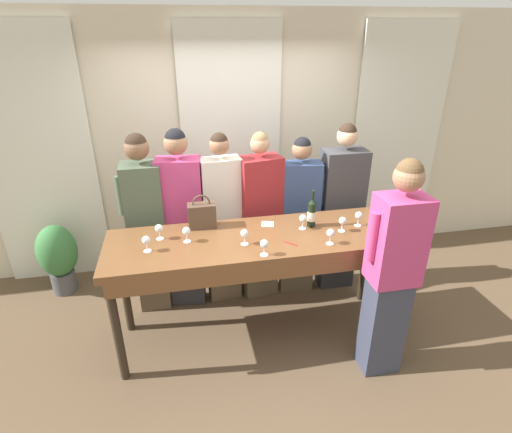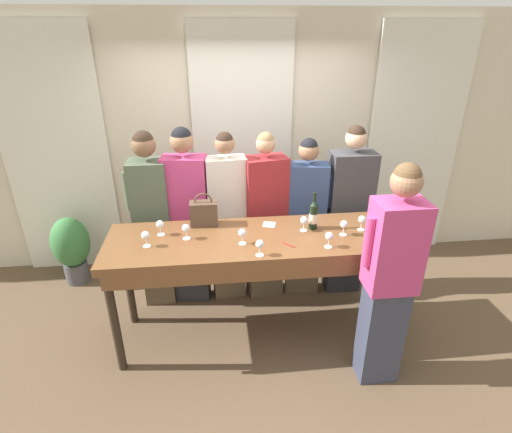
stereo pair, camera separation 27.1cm
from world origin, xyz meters
name	(u,v)px [view 1 (the left image)]	position (x,y,z in m)	size (l,w,h in m)	color
ground_plane	(258,333)	(0.00, 0.00, 0.00)	(18.00, 18.00, 0.00)	brown
wall_back	(231,146)	(0.00, 1.49, 1.40)	(12.00, 0.06, 2.80)	beige
curtain_panel_left	(39,163)	(-2.00, 1.43, 1.34)	(1.09, 0.03, 2.69)	white
curtain_panel_center	(232,152)	(0.00, 1.43, 1.34)	(1.09, 0.03, 2.69)	white
curtain_panel_right	(396,143)	(2.00, 1.43, 1.34)	(1.09, 0.03, 2.69)	white
tasting_bar	(258,248)	(0.00, -0.02, 0.93)	(2.50, 0.75, 1.03)	brown
wine_bottle	(312,213)	(0.50, 0.10, 1.16)	(0.07, 0.07, 0.33)	black
handbag	(202,215)	(-0.44, 0.28, 1.14)	(0.24, 0.13, 0.30)	brown
wine_glass_front_left	(264,244)	(-0.01, -0.30, 1.12)	(0.07, 0.07, 0.13)	white
wine_glass_front_mid	(244,234)	(-0.13, -0.11, 1.12)	(0.07, 0.07, 0.13)	white
wine_glass_front_right	(331,234)	(0.54, -0.24, 1.12)	(0.07, 0.07, 0.13)	white
wine_glass_center_left	(186,232)	(-0.58, 0.03, 1.12)	(0.07, 0.07, 0.13)	white
wine_glass_center_mid	(359,216)	(0.90, 0.02, 1.12)	(0.07, 0.07, 0.13)	white
wine_glass_center_right	(159,229)	(-0.80, 0.12, 1.12)	(0.07, 0.07, 0.13)	white
wine_glass_back_left	(303,219)	(0.41, 0.06, 1.12)	(0.07, 0.07, 0.13)	white
wine_glass_back_mid	(343,221)	(0.72, -0.05, 1.12)	(0.07, 0.07, 0.13)	white
wine_glass_back_right	(146,241)	(-0.89, -0.06, 1.12)	(0.07, 0.07, 0.13)	white
napkin	(268,224)	(0.13, 0.21, 1.03)	(0.13, 0.13, 0.00)	white
pen	(290,243)	(0.23, -0.17, 1.04)	(0.09, 0.10, 0.01)	maroon
guest_olive_jacket	(146,224)	(-0.94, 0.64, 0.93)	(0.46, 0.28, 1.79)	brown
guest_pink_top	(182,219)	(-0.61, 0.64, 0.94)	(0.52, 0.28, 1.82)	#28282D
guest_cream_sweater	(222,219)	(-0.22, 0.64, 0.91)	(0.50, 0.24, 1.76)	brown
guest_striped_shirt	(260,218)	(0.15, 0.64, 0.89)	(0.52, 0.32, 1.75)	brown
guest_navy_coat	(299,216)	(0.56, 0.64, 0.87)	(0.52, 0.26, 1.68)	brown
guest_beige_cap	(340,209)	(1.00, 0.64, 0.91)	(0.54, 0.28, 1.79)	#28282D
host_pouring	(392,271)	(0.91, -0.59, 0.95)	(0.47, 0.27, 1.83)	#383D51
potted_plant	(58,255)	(-1.92, 1.08, 0.44)	(0.40, 0.40, 0.78)	#4C4C51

